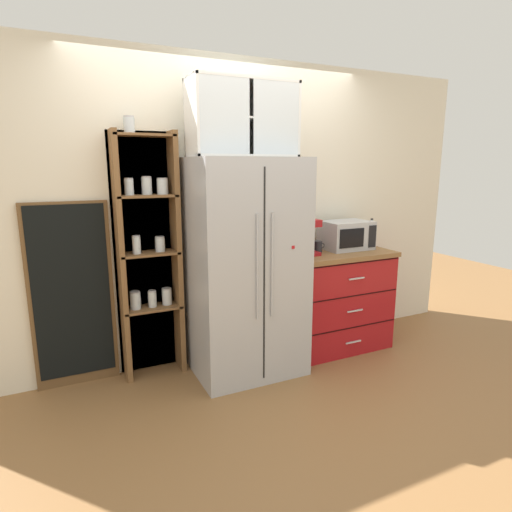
% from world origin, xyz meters
% --- Properties ---
extents(ground_plane, '(10.66, 10.66, 0.00)m').
position_xyz_m(ground_plane, '(0.00, 0.00, 0.00)').
color(ground_plane, olive).
extents(wall_back_cream, '(4.97, 0.10, 2.55)m').
position_xyz_m(wall_back_cream, '(0.00, 0.40, 1.27)').
color(wall_back_cream, silver).
rests_on(wall_back_cream, ground).
extents(refrigerator, '(0.86, 0.72, 1.74)m').
position_xyz_m(refrigerator, '(0.00, 0.00, 0.87)').
color(refrigerator, '#B7BABF').
rests_on(refrigerator, ground).
extents(pantry_shelf_column, '(0.51, 0.25, 2.03)m').
position_xyz_m(pantry_shelf_column, '(-0.71, 0.30, 1.01)').
color(pantry_shelf_column, brown).
rests_on(pantry_shelf_column, ground).
extents(counter_cabinet, '(0.97, 0.61, 0.91)m').
position_xyz_m(counter_cabinet, '(0.94, 0.06, 0.46)').
color(counter_cabinet, '#A8161C').
rests_on(counter_cabinet, ground).
extents(microwave, '(0.44, 0.33, 0.26)m').
position_xyz_m(microwave, '(1.08, 0.11, 1.04)').
color(microwave, '#B7BABF').
rests_on(microwave, counter_cabinet).
extents(coffee_maker, '(0.17, 0.20, 0.31)m').
position_xyz_m(coffee_maker, '(0.61, 0.07, 1.07)').
color(coffee_maker, '#A8161C').
rests_on(coffee_maker, counter_cabinet).
extents(mug_charcoal, '(0.11, 0.08, 0.10)m').
position_xyz_m(mug_charcoal, '(0.76, 0.10, 0.96)').
color(mug_charcoal, '#2D2D33').
rests_on(mug_charcoal, counter_cabinet).
extents(bottle_clear, '(0.06, 0.06, 0.27)m').
position_xyz_m(bottle_clear, '(1.36, 0.10, 1.03)').
color(bottle_clear, silver).
rests_on(bottle_clear, counter_cabinet).
extents(upper_cabinet, '(0.83, 0.32, 0.56)m').
position_xyz_m(upper_cabinet, '(0.00, 0.05, 2.02)').
color(upper_cabinet, silver).
rests_on(upper_cabinet, refrigerator).
extents(chalkboard_menu, '(0.60, 0.04, 1.42)m').
position_xyz_m(chalkboard_menu, '(-1.28, 0.33, 0.72)').
color(chalkboard_menu, brown).
rests_on(chalkboard_menu, ground).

